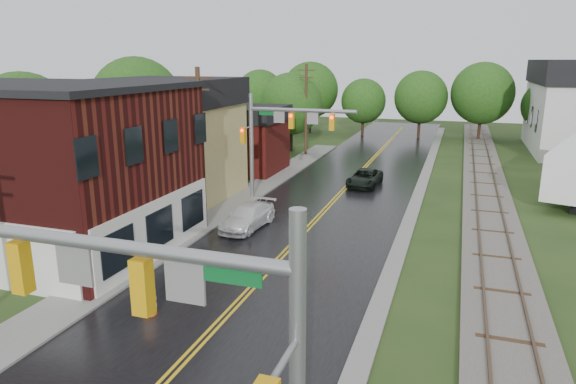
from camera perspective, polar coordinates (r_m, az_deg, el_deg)
The scene contains 18 objects.
main_road at distance 37.18m, azimuth 5.81°, elevation -0.21°, with size 10.00×90.00×0.02m, color black.
curb_right at distance 41.27m, azimuth 14.71°, elevation 0.86°, with size 0.80×70.00×0.12m, color gray.
sidewalk_left at distance 34.52m, azimuth -6.17°, elevation -1.38°, with size 2.40×50.00×0.12m, color gray.
brick_building at distance 29.06m, azimuth -26.27°, elevation 2.60°, with size 14.30×10.30×8.30m.
yellow_house at distance 36.89m, azimuth -12.46°, elevation 4.49°, with size 8.00×7.00×6.40m, color tan.
darkred_building at distance 44.48m, azimuth -5.34°, elevation 5.13°, with size 7.00×6.00×4.40m, color #3F0F0C.
railroad at distance 41.23m, azimuth 21.09°, elevation 0.49°, with size 3.20×80.00×0.30m.
traffic_signal_near at distance 9.44m, azimuth -11.75°, elevation -13.77°, with size 7.34×0.30×7.20m.
traffic_signal_far at distance 34.32m, azimuth -0.81°, elevation 7.10°, with size 7.34×0.43×7.20m.
utility_pole_b at distance 31.16m, azimuth -9.71°, elevation 5.67°, with size 1.80×0.28×9.00m.
utility_pole_c at distance 51.45m, azimuth 2.01°, elevation 9.28°, with size 1.80×0.28×9.00m.
tree_left_a at distance 38.91m, azimuth -27.14°, elevation 6.60°, with size 6.80×6.80×8.67m.
tree_left_b at distance 45.19m, azimuth -16.34°, elevation 9.26°, with size 7.60×7.60×9.69m.
tree_left_c at distance 50.19m, azimuth -7.19°, elevation 8.80°, with size 6.00×6.00×7.65m.
tree_left_e at distance 53.86m, azimuth 0.48°, elevation 9.62°, with size 6.40×6.40×8.16m.
suv_dark at distance 39.53m, azimuth 8.52°, elevation 1.53°, with size 2.09×4.54×1.26m, color black.
pickup_white at distance 29.52m, azimuth -4.50°, elevation -2.76°, with size 1.84×4.54×1.32m, color silver.
construction_barrel at distance 20.50m, azimuth -15.22°, elevation -11.75°, with size 0.56×0.56×1.00m, color orange.
Camera 1 is at (7.83, -5.11, 9.39)m, focal length 32.00 mm.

